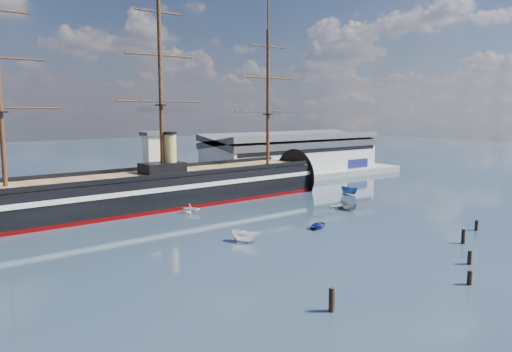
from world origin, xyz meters
TOP-DOWN VIEW (x-y plane):
  - ground at (0.00, 40.00)m, footprint 600.00×600.00m
  - quay at (10.00, 76.00)m, footprint 180.00×18.00m
  - warehouse at (58.00, 80.00)m, footprint 63.00×21.00m
  - quay_tower at (3.00, 73.00)m, footprint 5.00×5.00m
  - warship at (-4.54, 60.00)m, footprint 113.22×20.12m
  - motorboat_a at (-5.00, 20.92)m, footprint 6.99×4.44m
  - motorboat_b at (12.47, 20.96)m, footprint 2.49×3.44m
  - motorboat_c at (30.24, 29.30)m, footprint 6.06×2.43m
  - motorboat_d at (-0.21, 48.00)m, footprint 6.60×6.58m
  - motorboat_e at (30.27, 31.81)m, footprint 2.32×2.94m
  - motorboat_f at (46.28, 43.51)m, footprint 6.63×2.49m
  - piling_near_left at (-14.98, -8.99)m, footprint 0.64×0.64m
  - piling_near_mid at (5.71, -13.81)m, footprint 0.64×0.64m
  - piling_near_right at (23.87, -2.37)m, footprint 0.64×0.64m
  - piling_far_right at (34.77, 1.25)m, footprint 0.64×0.64m
  - piling_extra at (13.88, -9.19)m, footprint 0.64×0.64m

SIDE VIEW (x-z plane):
  - ground at x=0.00m, z-range 0.00..0.00m
  - quay at x=10.00m, z-range -1.00..1.00m
  - motorboat_a at x=-5.00m, z-range -1.31..1.31m
  - motorboat_b at x=12.47m, z-range -0.75..0.75m
  - motorboat_c at x=30.24m, z-range -1.19..1.19m
  - motorboat_d at x=-0.21m, z-range -1.19..1.19m
  - motorboat_e at x=30.27m, z-range -0.64..0.64m
  - motorboat_f at x=46.28m, z-range -1.32..1.32m
  - piling_near_left at x=-14.98m, z-range -1.76..1.76m
  - piling_near_mid at x=5.71m, z-range -1.31..1.31m
  - piling_near_right at x=23.87m, z-range -1.63..1.63m
  - piling_far_right at x=34.77m, z-range -1.35..1.35m
  - piling_extra at x=13.88m, z-range -1.39..1.39m
  - warship at x=-4.54m, z-range -22.93..31.01m
  - warehouse at x=58.00m, z-range 2.18..13.78m
  - quay_tower at x=3.00m, z-range 2.25..17.25m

